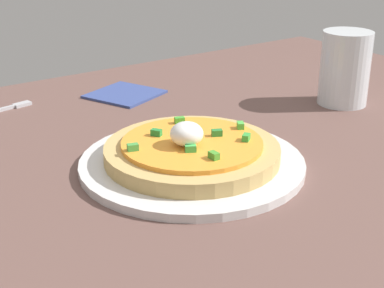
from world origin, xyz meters
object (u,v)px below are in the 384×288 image
(pizza, at_px, (192,150))
(cup_near, at_px, (345,71))
(napkin, at_px, (122,95))
(fork, at_px, (6,108))
(plate, at_px, (192,163))

(pizza, relative_size, cup_near, 1.82)
(napkin, bearing_deg, fork, 167.38)
(fork, xyz_separation_m, napkin, (0.18, -0.04, -0.00))
(fork, bearing_deg, pizza, -82.37)
(plate, bearing_deg, pizza, -149.63)
(pizza, xyz_separation_m, cup_near, (0.34, 0.06, 0.03))
(cup_near, distance_m, napkin, 0.37)
(plate, height_order, fork, plate)
(plate, relative_size, napkin, 2.62)
(cup_near, distance_m, fork, 0.54)
(plate, xyz_separation_m, pizza, (-0.00, -0.00, 0.02))
(plate, distance_m, napkin, 0.31)
(plate, height_order, pizza, pizza)
(pizza, height_order, cup_near, cup_near)
(plate, distance_m, pizza, 0.02)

